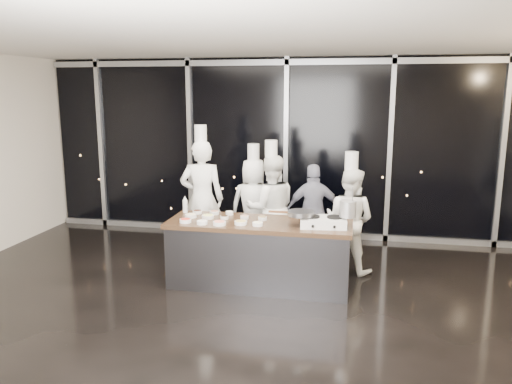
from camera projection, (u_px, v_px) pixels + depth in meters
ground at (245, 313)px, 5.97m from camera, size 9.00×9.00×0.00m
room_shell at (260, 125)px, 5.49m from camera, size 9.02×7.02×3.21m
window_wall at (286, 148)px, 8.95m from camera, size 8.90×0.11×3.20m
demo_counter at (259, 253)px, 6.75m from camera, size 2.46×0.86×0.90m
stove at (323, 222)px, 6.40m from camera, size 0.61×0.42×0.14m
frying_pan at (300, 213)px, 6.41m from camera, size 0.60×0.37×0.06m
stock_pot at (348, 209)px, 6.32m from camera, size 0.23×0.23×0.21m
prep_bowls at (218, 218)px, 6.72m from camera, size 1.14×0.70×0.05m
squeeze_bottle at (185, 205)px, 7.13m from camera, size 0.07×0.07×0.24m
chef_far_left at (202, 198)px, 7.85m from camera, size 0.76×0.58×2.10m
chef_left at (253, 205)px, 8.10m from camera, size 0.77×0.51×1.79m
chef_center at (271, 208)px, 7.73m from camera, size 0.94×0.82×1.88m
guest at (314, 211)px, 7.90m from camera, size 0.93×0.53×1.49m
chef_right at (349, 219)px, 7.25m from camera, size 0.92×0.83×1.77m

